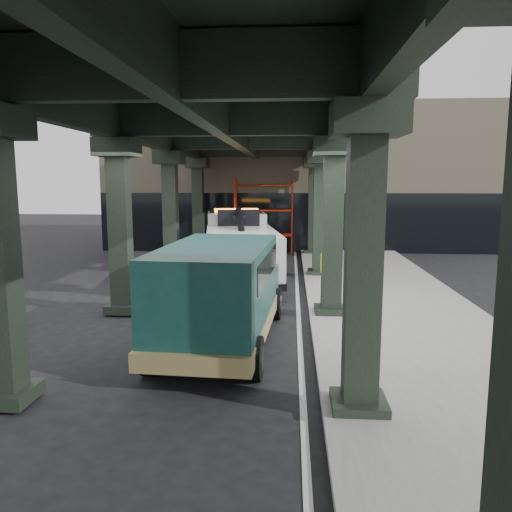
% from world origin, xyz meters
% --- Properties ---
extents(ground, '(90.00, 90.00, 0.00)m').
position_xyz_m(ground, '(0.00, 0.00, 0.00)').
color(ground, black).
rests_on(ground, ground).
extents(sidewalk, '(5.00, 40.00, 0.15)m').
position_xyz_m(sidewalk, '(4.50, 2.00, 0.07)').
color(sidewalk, gray).
rests_on(sidewalk, ground).
extents(lane_stripe, '(0.12, 38.00, 0.01)m').
position_xyz_m(lane_stripe, '(1.70, 2.00, 0.01)').
color(lane_stripe, silver).
rests_on(lane_stripe, ground).
extents(viaduct, '(7.40, 32.00, 6.40)m').
position_xyz_m(viaduct, '(-0.40, 2.00, 5.46)').
color(viaduct, black).
rests_on(viaduct, ground).
extents(building, '(22.00, 10.00, 8.00)m').
position_xyz_m(building, '(2.00, 20.00, 4.00)').
color(building, '#C6B793').
rests_on(building, ground).
extents(scaffolding, '(3.08, 0.88, 4.00)m').
position_xyz_m(scaffolding, '(0.00, 14.64, 2.11)').
color(scaffolding, red).
rests_on(scaffolding, ground).
extents(tow_truck, '(3.64, 8.86, 2.83)m').
position_xyz_m(tow_truck, '(-0.56, 7.34, 1.38)').
color(tow_truck, black).
rests_on(tow_truck, ground).
extents(towed_van, '(2.71, 6.11, 2.43)m').
position_xyz_m(towed_van, '(-0.15, -0.68, 1.31)').
color(towed_van, '#103B36').
rests_on(towed_van, ground).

